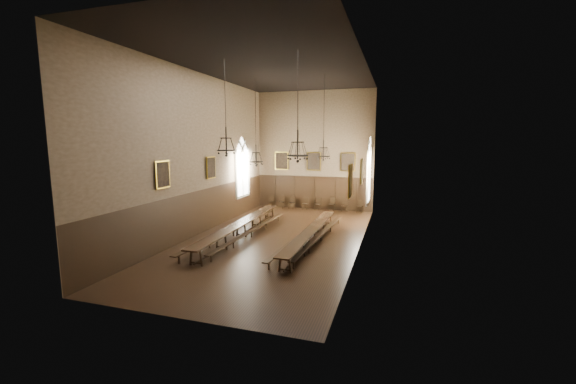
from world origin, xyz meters
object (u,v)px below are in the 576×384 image
at_px(bench_left_inner, 251,233).
at_px(chandelier_front_right, 298,149).
at_px(chair_0, 271,204).
at_px(table_left, 241,229).
at_px(chair_5, 332,207).
at_px(chair_2, 292,205).
at_px(chair_7, 360,208).
at_px(chair_3, 305,206).
at_px(bench_right_inner, 303,236).
at_px(chandelier_back_right, 323,150).
at_px(table_right, 311,236).
at_px(chandelier_front_left, 226,144).
at_px(bench_right_outer, 321,236).
at_px(chair_4, 318,206).
at_px(bench_left_outer, 233,231).
at_px(chandelier_back_left, 256,156).
at_px(chair_1, 281,204).
at_px(chair_6, 344,208).

bearing_deg(bench_left_inner, chandelier_front_right, -39.33).
bearing_deg(chair_0, table_left, -95.48).
relative_size(chair_0, chair_5, 0.86).
bearing_deg(chair_0, chair_2, -19.18).
bearing_deg(chair_7, chair_3, -172.68).
xyz_separation_m(bench_right_inner, chandelier_back_right, (0.44, 2.93, 4.43)).
bearing_deg(table_right, chair_3, 106.40).
height_order(chair_3, chandelier_front_left, chandelier_front_left).
bearing_deg(bench_right_outer, chandelier_front_left, -148.65).
height_order(chair_4, chandelier_front_right, chandelier_front_right).
distance_m(bench_right_outer, chandelier_back_right, 5.21).
distance_m(bench_left_outer, chandelier_back_right, 6.96).
bearing_deg(chandelier_back_left, chair_5, 56.52).
distance_m(table_left, chandelier_front_right, 6.64).
bearing_deg(chandelier_front_right, chair_3, 102.77).
relative_size(bench_left_inner, chair_2, 9.17).
bearing_deg(chandelier_front_left, bench_right_inner, 35.34).
height_order(bench_right_outer, chair_5, chair_5).
distance_m(chair_1, chair_7, 6.10).
height_order(bench_left_outer, chandelier_back_right, chandelier_back_right).
xyz_separation_m(bench_right_outer, chair_2, (-4.05, 8.21, 0.03)).
bearing_deg(chandelier_front_right, chair_5, 92.59).
xyz_separation_m(chair_1, chair_2, (0.89, -0.01, -0.01)).
bearing_deg(chandelier_back_right, bench_right_outer, -79.74).
xyz_separation_m(bench_left_outer, chair_7, (6.05, 8.72, -0.00)).
xyz_separation_m(bench_left_inner, chair_7, (4.98, 8.67, 0.03)).
bearing_deg(chair_6, chair_2, 179.12).
relative_size(chair_5, chandelier_back_right, 0.21).
distance_m(bench_left_outer, chair_1, 8.64).
bearing_deg(chair_0, chandelier_front_left, -95.71).
distance_m(bench_left_outer, chandelier_front_right, 7.00).
distance_m(chair_2, chair_4, 2.04).
height_order(bench_right_outer, chandelier_back_left, chandelier_back_left).
height_order(chair_2, chair_3, chair_2).
height_order(chair_2, chandelier_front_right, chandelier_front_right).
relative_size(chair_0, chandelier_front_right, 0.20).
xyz_separation_m(bench_left_inner, chair_2, (-0.23, 8.58, 0.04)).
bearing_deg(chair_5, chandelier_front_left, -95.67).
relative_size(bench_left_inner, chandelier_back_left, 1.76).
relative_size(bench_left_outer, bench_left_inner, 1.14).
relative_size(bench_right_inner, chair_0, 11.03).
relative_size(chair_0, chandelier_front_left, 0.20).
relative_size(bench_left_outer, bench_right_inner, 1.07).
xyz_separation_m(chair_0, chair_1, (0.90, -0.13, 0.04)).
bearing_deg(bench_right_outer, chair_4, 103.60).
bearing_deg(chair_2, bench_right_outer, -49.53).
height_order(table_right, chandelier_back_left, chandelier_back_left).
bearing_deg(bench_left_outer, chair_2, 84.45).
bearing_deg(bench_left_inner, table_right, -2.16).
bearing_deg(table_left, chair_0, 99.22).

